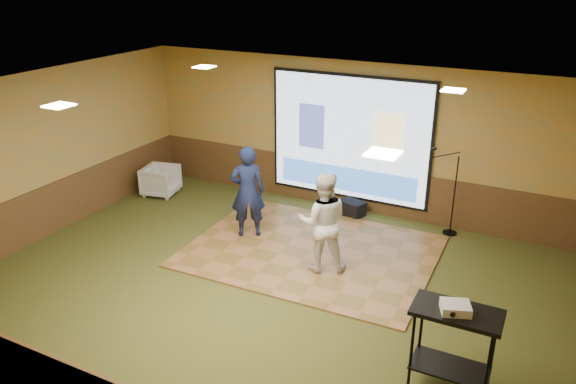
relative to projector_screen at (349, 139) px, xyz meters
The scene contains 17 objects.
ground 3.74m from the projector_screen, 90.00° to the right, with size 9.00×9.00×0.00m, color #2E3E1C.
room_shell 3.49m from the projector_screen, 90.00° to the right, with size 9.04×7.04×3.02m.
wainscot_back 1.00m from the projector_screen, 90.00° to the left, with size 9.00×0.04×0.95m, color #4D3319.
wainscot_left 5.73m from the projector_screen, 142.51° to the right, with size 0.04×7.00×0.95m, color #4D3319.
projector_screen is the anchor object (origin of this frame).
downlight_nw 3.12m from the projector_screen, 143.35° to the right, with size 0.32×0.32×0.02m, color #FFEABF.
downlight_ne 3.12m from the projector_screen, 36.65° to the right, with size 0.32×0.32×0.02m, color #FFEABF.
downlight_sw 5.61m from the projector_screen, 114.02° to the right, with size 0.32×0.32×0.02m, color #FFEABF.
downlight_se 5.61m from the projector_screen, 65.98° to the right, with size 0.32×0.32×0.02m, color #FFEABF.
dance_floor 2.53m from the projector_screen, 85.81° to the right, with size 4.17×3.18×0.03m, color #956236.
player_left 2.39m from the projector_screen, 119.51° to the right, with size 0.62×0.41×1.71m, color #151E44.
player_right 2.67m from the projector_screen, 77.51° to the right, with size 0.82×0.64×1.68m, color silver.
av_table 5.36m from the projector_screen, 55.35° to the right, with size 1.01×0.53×1.06m.
projector 5.34m from the projector_screen, 55.78° to the right, with size 0.32×0.27×0.11m, color silver.
mic_stand 2.34m from the projector_screen, ahead, with size 0.64×0.26×1.64m.
banquet_chair 4.19m from the projector_screen, 163.60° to the right, with size 0.69×0.71×0.64m, color gray.
duffel_bag 1.37m from the projector_screen, 49.88° to the right, with size 0.48×0.32×0.30m, color black.
Camera 1 is at (3.73, -6.57, 4.70)m, focal length 35.00 mm.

